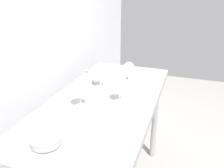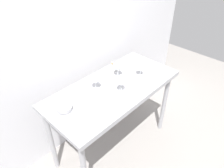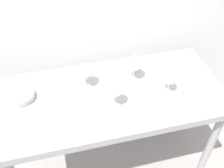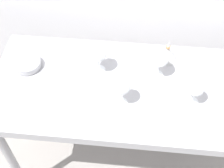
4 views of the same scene
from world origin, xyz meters
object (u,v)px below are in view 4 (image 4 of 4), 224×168
(wine_glass_near_center, at_px, (122,87))
(tasting_sheet_upper, at_px, (209,72))
(tasting_sheet_lower, at_px, (159,99))
(wine_glass_near_right, at_px, (196,89))
(wine_glass_far_right, at_px, (160,59))
(tasting_bowl, at_px, (28,64))
(decanter_funnel, at_px, (167,53))
(wine_glass_far_left, at_px, (98,54))

(wine_glass_near_center, height_order, tasting_sheet_upper, wine_glass_near_center)
(wine_glass_near_center, relative_size, tasting_sheet_lower, 0.81)
(wine_glass_near_right, distance_m, wine_glass_far_right, 0.23)
(wine_glass_near_right, height_order, wine_glass_far_right, wine_glass_far_right)
(wine_glass_near_right, xyz_separation_m, tasting_bowl, (-0.87, 0.15, -0.08))
(tasting_sheet_upper, distance_m, decanter_funnel, 0.25)
(wine_glass_near_center, bearing_deg, wine_glass_far_left, 124.09)
(wine_glass_far_left, height_order, wine_glass_near_center, wine_glass_far_left)
(wine_glass_near_right, relative_size, wine_glass_far_right, 0.86)
(wine_glass_near_right, height_order, tasting_sheet_lower, wine_glass_near_right)
(decanter_funnel, bearing_deg, wine_glass_far_left, -160.68)
(wine_glass_far_left, distance_m, wine_glass_near_center, 0.24)
(wine_glass_far_right, xyz_separation_m, wine_glass_near_center, (-0.18, -0.20, 0.00))
(wine_glass_near_right, height_order, wine_glass_far_left, wine_glass_far_left)
(wine_glass_near_center, relative_size, tasting_sheet_upper, 0.80)
(wine_glass_far_left, bearing_deg, wine_glass_near_right, -18.76)
(tasting_sheet_upper, height_order, tasting_sheet_lower, same)
(wine_glass_near_center, relative_size, tasting_bowl, 1.20)
(wine_glass_near_center, bearing_deg, tasting_sheet_upper, 28.40)
(tasting_sheet_upper, relative_size, decanter_funnel, 1.68)
(tasting_bowl, height_order, decanter_funnel, decanter_funnel)
(tasting_sheet_lower, distance_m, decanter_funnel, 0.29)
(wine_glass_far_left, xyz_separation_m, wine_glass_near_center, (0.14, -0.20, 0.00))
(wine_glass_near_right, distance_m, tasting_bowl, 0.88)
(wine_glass_near_center, xyz_separation_m, tasting_sheet_lower, (0.19, 0.04, -0.13))
(wine_glass_far_left, bearing_deg, wine_glass_far_right, -0.66)
(wine_glass_far_right, height_order, wine_glass_near_center, wine_glass_far_right)
(wine_glass_far_left, xyz_separation_m, decanter_funnel, (0.36, 0.13, -0.09))
(wine_glass_far_left, bearing_deg, tasting_sheet_lower, -26.25)
(wine_glass_far_right, bearing_deg, tasting_sheet_lower, -86.38)
(wine_glass_near_right, relative_size, wine_glass_near_center, 0.87)
(tasting_sheet_upper, bearing_deg, wine_glass_far_left, -166.86)
(wine_glass_near_center, height_order, tasting_bowl, wine_glass_near_center)
(wine_glass_near_center, distance_m, decanter_funnel, 0.41)
(tasting_sheet_upper, relative_size, tasting_sheet_lower, 1.02)
(wine_glass_near_right, xyz_separation_m, tasting_sheet_lower, (-0.16, 0.00, -0.10))
(wine_glass_near_right, relative_size, tasting_bowl, 1.05)
(wine_glass_far_right, bearing_deg, wine_glass_near_right, -43.36)
(tasting_bowl, bearing_deg, decanter_funnel, 10.64)
(wine_glass_far_left, xyz_separation_m, tasting_sheet_lower, (0.32, -0.16, -0.12))
(tasting_sheet_lower, height_order, tasting_bowl, tasting_bowl)
(wine_glass_near_right, relative_size, wine_glass_far_left, 0.85)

